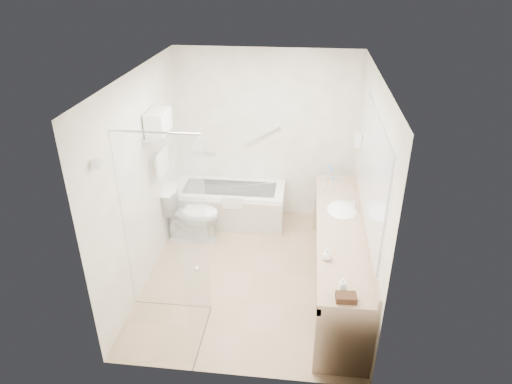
# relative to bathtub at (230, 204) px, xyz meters

# --- Properties ---
(floor) EXTENTS (3.20, 3.20, 0.00)m
(floor) POSITION_rel_bathtub_xyz_m (0.50, -1.24, -0.28)
(floor) COLOR tan
(floor) RESTS_ON ground
(ceiling) EXTENTS (2.60, 3.20, 0.10)m
(ceiling) POSITION_rel_bathtub_xyz_m (0.50, -1.24, 2.22)
(ceiling) COLOR white
(ceiling) RESTS_ON wall_back
(wall_back) EXTENTS (2.60, 0.10, 2.50)m
(wall_back) POSITION_rel_bathtub_xyz_m (0.50, 0.36, 0.97)
(wall_back) COLOR white
(wall_back) RESTS_ON ground
(wall_front) EXTENTS (2.60, 0.10, 2.50)m
(wall_front) POSITION_rel_bathtub_xyz_m (0.50, -2.84, 0.97)
(wall_front) COLOR white
(wall_front) RESTS_ON ground
(wall_left) EXTENTS (0.10, 3.20, 2.50)m
(wall_left) POSITION_rel_bathtub_xyz_m (-0.80, -1.24, 0.97)
(wall_left) COLOR white
(wall_left) RESTS_ON ground
(wall_right) EXTENTS (0.10, 3.20, 2.50)m
(wall_right) POSITION_rel_bathtub_xyz_m (1.80, -1.24, 0.97)
(wall_right) COLOR white
(wall_right) RESTS_ON ground
(bathtub) EXTENTS (1.60, 0.73, 0.59)m
(bathtub) POSITION_rel_bathtub_xyz_m (0.00, 0.00, 0.00)
(bathtub) COLOR white
(bathtub) RESTS_ON floor
(grab_bar_short) EXTENTS (0.40, 0.03, 0.03)m
(grab_bar_short) POSITION_rel_bathtub_xyz_m (-0.45, 0.32, 0.67)
(grab_bar_short) COLOR silver
(grab_bar_short) RESTS_ON wall_back
(grab_bar_long) EXTENTS (0.53, 0.03, 0.33)m
(grab_bar_long) POSITION_rel_bathtub_xyz_m (0.45, 0.32, 0.97)
(grab_bar_long) COLOR silver
(grab_bar_long) RESTS_ON wall_back
(shower_enclosure) EXTENTS (0.96, 0.91, 2.11)m
(shower_enclosure) POSITION_rel_bathtub_xyz_m (-0.13, -2.16, 0.79)
(shower_enclosure) COLOR silver
(shower_enclosure) RESTS_ON floor
(towel_shelf) EXTENTS (0.24, 0.55, 0.81)m
(towel_shelf) POSITION_rel_bathtub_xyz_m (-0.67, -0.89, 1.48)
(towel_shelf) COLOR silver
(towel_shelf) RESTS_ON wall_left
(vanity_counter) EXTENTS (0.55, 2.70, 0.95)m
(vanity_counter) POSITION_rel_bathtub_xyz_m (1.52, -1.39, 0.36)
(vanity_counter) COLOR tan
(vanity_counter) RESTS_ON floor
(sink) EXTENTS (0.40, 0.52, 0.14)m
(sink) POSITION_rel_bathtub_xyz_m (1.55, -0.99, 0.54)
(sink) COLOR white
(sink) RESTS_ON vanity_counter
(faucet) EXTENTS (0.03, 0.03, 0.14)m
(faucet) POSITION_rel_bathtub_xyz_m (1.70, -0.99, 0.65)
(faucet) COLOR silver
(faucet) RESTS_ON vanity_counter
(mirror) EXTENTS (0.02, 2.00, 1.20)m
(mirror) POSITION_rel_bathtub_xyz_m (1.79, -1.39, 1.27)
(mirror) COLOR silver
(mirror) RESTS_ON wall_right
(hairdryer_unit) EXTENTS (0.08, 0.10, 0.18)m
(hairdryer_unit) POSITION_rel_bathtub_xyz_m (1.75, -0.19, 1.17)
(hairdryer_unit) COLOR white
(hairdryer_unit) RESTS_ON wall_right
(toilet) EXTENTS (0.79, 0.44, 0.78)m
(toilet) POSITION_rel_bathtub_xyz_m (-0.45, -0.54, 0.11)
(toilet) COLOR white
(toilet) RESTS_ON floor
(amenity_basket) EXTENTS (0.19, 0.13, 0.06)m
(amenity_basket) POSITION_rel_bathtub_xyz_m (1.50, -2.64, 0.61)
(amenity_basket) COLOR #402717
(amenity_basket) RESTS_ON vanity_counter
(soap_bottle_a) EXTENTS (0.09, 0.15, 0.06)m
(soap_bottle_a) POSITION_rel_bathtub_xyz_m (1.48, -2.51, 0.61)
(soap_bottle_a) COLOR white
(soap_bottle_a) RESTS_ON vanity_counter
(soap_bottle_b) EXTENTS (0.11, 0.13, 0.10)m
(soap_bottle_b) POSITION_rel_bathtub_xyz_m (1.35, -2.04, 0.62)
(soap_bottle_b) COLOR white
(soap_bottle_b) RESTS_ON vanity_counter
(water_bottle_left) EXTENTS (0.06, 0.06, 0.20)m
(water_bottle_left) POSITION_rel_bathtub_xyz_m (1.45, -0.51, 0.67)
(water_bottle_left) COLOR silver
(water_bottle_left) RESTS_ON vanity_counter
(water_bottle_mid) EXTENTS (0.06, 0.06, 0.20)m
(water_bottle_mid) POSITION_rel_bathtub_xyz_m (1.43, -0.22, 0.66)
(water_bottle_mid) COLOR silver
(water_bottle_mid) RESTS_ON vanity_counter
(water_bottle_right) EXTENTS (0.06, 0.06, 0.21)m
(water_bottle_right) POSITION_rel_bathtub_xyz_m (1.41, -0.14, 0.67)
(water_bottle_right) COLOR silver
(water_bottle_right) RESTS_ON vanity_counter
(drinking_glass_near) EXTENTS (0.08, 0.08, 0.09)m
(drinking_glass_near) POSITION_rel_bathtub_xyz_m (1.33, -0.49, 0.62)
(drinking_glass_near) COLOR silver
(drinking_glass_near) RESTS_ON vanity_counter
(drinking_glass_far) EXTENTS (0.09, 0.09, 0.10)m
(drinking_glass_far) POSITION_rel_bathtub_xyz_m (1.52, -0.22, 0.62)
(drinking_glass_far) COLOR silver
(drinking_glass_far) RESTS_ON vanity_counter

